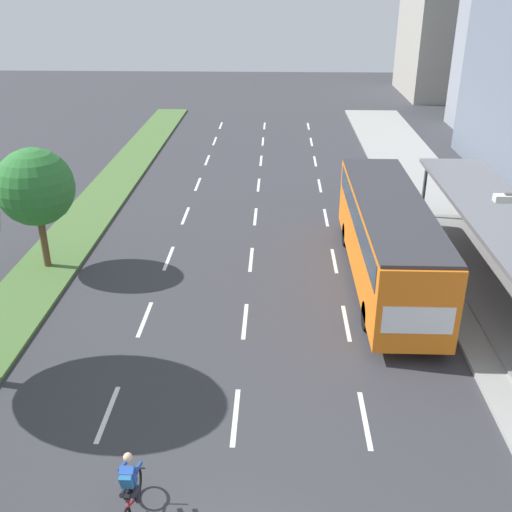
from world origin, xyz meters
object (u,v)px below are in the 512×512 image
Objects in this scene: bus_shelter at (501,239)px; cyclist at (130,490)px; bus at (388,233)px; median_tree_third at (35,187)px.

bus_shelter reaches higher than cyclist.
bus is 13.64m from cyclist.
cyclist is at bearing -62.88° from median_tree_third.
bus is at bearing 57.52° from cyclist.
cyclist is at bearing -135.17° from bus_shelter.
cyclist is 13.94m from median_tree_third.
median_tree_third reaches higher than bus.
cyclist is at bearing -122.48° from bus.
bus reaches higher than cyclist.
bus is at bearing -179.33° from bus_shelter.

